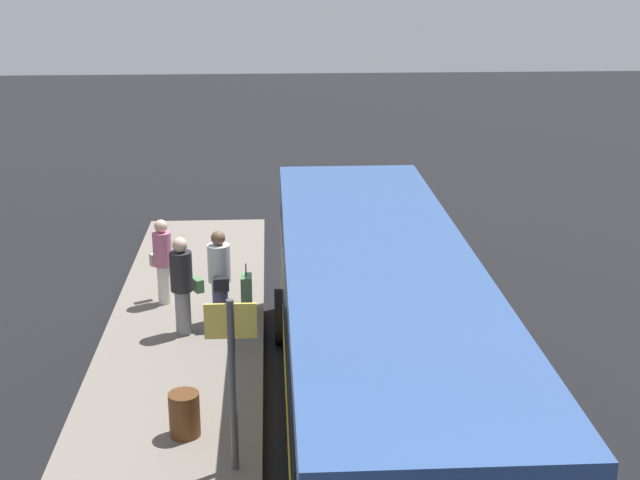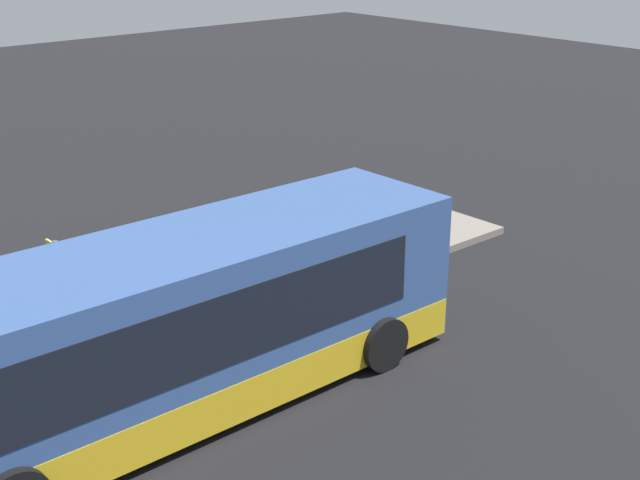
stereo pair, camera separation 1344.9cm
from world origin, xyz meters
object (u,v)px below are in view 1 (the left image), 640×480
bus_lead (379,353)px  suitcase (247,294)px  passenger_waiting (162,258)px  sign_post (232,365)px  trash_bin (184,414)px  passenger_with_bags (182,282)px  passenger_boarding (219,274)px

bus_lead → suitcase: (4.54, 1.94, -0.86)m
passenger_waiting → sign_post: size_ratio=0.70×
sign_post → trash_bin: 1.67m
passenger_with_bags → trash_bin: bearing=-20.8°
bus_lead → trash_bin: (0.09, 2.72, -0.91)m
passenger_waiting → sign_post: bearing=-104.6°
passenger_with_bags → sign_post: (-4.48, -1.06, 0.54)m
bus_lead → passenger_boarding: 4.79m
trash_bin → suitcase: bearing=-9.9°
suitcase → trash_bin: suitcase is taller
bus_lead → passenger_waiting: bearing=34.6°
passenger_waiting → sign_post: (-5.97, -1.57, 0.60)m
bus_lead → passenger_with_bags: 4.77m
sign_post → trash_bin: size_ratio=3.70×
passenger_boarding → trash_bin: (-4.03, 0.31, -0.62)m
bus_lead → suitcase: bus_lead is taller
bus_lead → sign_post: bus_lead is taller
trash_bin → passenger_waiting: bearing=9.4°
bus_lead → trash_bin: size_ratio=16.21×
suitcase → sign_post: size_ratio=0.41×
passenger_boarding → passenger_waiting: passenger_boarding is taller
passenger_waiting → sign_post: 6.20m
passenger_boarding → passenger_waiting: bearing=-49.5°
passenger_with_bags → suitcase: bearing=102.7°
passenger_with_bags → trash_bin: passenger_with_bags is taller
bus_lead → sign_post: bearing=112.3°
sign_post → trash_bin: (0.90, 0.74, -1.19)m
suitcase → passenger_with_bags: bearing=128.5°
passenger_boarding → passenger_with_bags: (-0.45, 0.63, 0.03)m
passenger_waiting → passenger_boarding: bearing=-71.4°
passenger_waiting → passenger_with_bags: passenger_with_bags is taller
bus_lead → passenger_with_bags: bus_lead is taller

